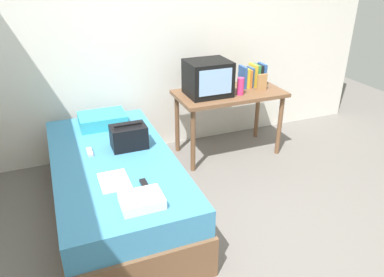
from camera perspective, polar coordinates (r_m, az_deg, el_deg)
name	(u,v)px	position (r m, az deg, el deg)	size (l,w,h in m)	color
ground_plane	(246,250)	(3.01, 8.27, -16.56)	(8.00, 8.00, 0.00)	slate
wall_back	(162,33)	(4.12, -4.71, 15.86)	(5.20, 0.10, 2.60)	silver
bed	(116,186)	(3.26, -11.65, -7.12)	(1.00, 2.00, 0.55)	brown
desk	(229,100)	(4.06, 5.75, 5.93)	(1.16, 0.60, 0.73)	brown
tv	(208,78)	(3.87, 2.44, 9.29)	(0.44, 0.39, 0.36)	black
water_bottle	(240,86)	(3.93, 7.47, 7.98)	(0.07, 0.07, 0.18)	#E53372
book_row	(252,76)	(4.22, 9.30, 9.50)	(0.27, 0.17, 0.25)	#2D5699
picture_frame	(262,82)	(4.10, 10.73, 8.51)	(0.11, 0.02, 0.18)	#B27F4C
pillow	(103,120)	(3.71, -13.59, 2.83)	(0.44, 0.32, 0.12)	#33A8B7
handbag	(129,137)	(3.21, -9.71, 0.27)	(0.30, 0.20, 0.22)	black
magazine	(114,181)	(2.80, -11.89, -6.39)	(0.21, 0.29, 0.01)	white
remote_dark	(145,185)	(2.70, -7.26, -7.14)	(0.04, 0.16, 0.02)	black
remote_silver	(90,152)	(3.23, -15.47, -2.02)	(0.04, 0.14, 0.02)	#B7B7BC
folded_towel	(142,200)	(2.50, -7.75, -9.44)	(0.28, 0.22, 0.07)	white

